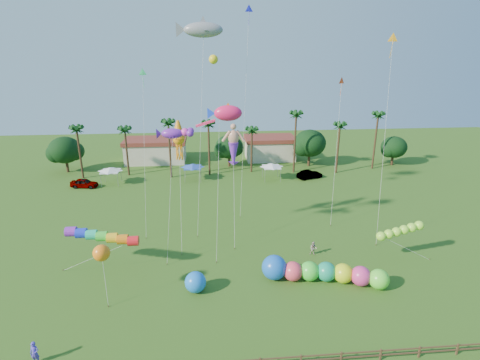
{
  "coord_description": "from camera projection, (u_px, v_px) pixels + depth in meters",
  "views": [
    {
      "loc": [
        -3.34,
        -26.95,
        21.66
      ],
      "look_at": [
        0.0,
        10.0,
        9.0
      ],
      "focal_mm": 28.0,
      "sensor_mm": 36.0,
      "label": 1
    }
  ],
  "objects": [
    {
      "name": "delta_kite_red",
      "position": [
        341.0,
        84.0,
        47.04
      ],
      "size": [
        1.77,
        4.08,
        18.81
      ],
      "color": "#E34219",
      "rests_on": "ground"
    },
    {
      "name": "delta_kite_yellow",
      "position": [
        393.0,
        43.0,
        41.07
      ],
      "size": [
        1.71,
        4.56,
        23.75
      ],
      "color": "orange",
      "rests_on": "ground"
    },
    {
      "name": "car_b",
      "position": [
        310.0,
        174.0,
        67.64
      ],
      "size": [
        4.89,
        2.98,
        1.52
      ],
      "primitive_type": "imported",
      "rotation": [
        0.0,
        0.0,
        1.89
      ],
      "color": "#4C4C54",
      "rests_on": "ground"
    },
    {
      "name": "green_worm",
      "position": [
        381.0,
        236.0,
        40.11
      ],
      "size": [
        8.62,
        1.41,
        3.6
      ],
      "color": "#A1F737",
      "rests_on": "ground"
    },
    {
      "name": "buildings_row",
      "position": [
        208.0,
        151.0,
        78.9
      ],
      "size": [
        35.0,
        7.0,
        4.0
      ],
      "color": "beige",
      "rests_on": "ground"
    },
    {
      "name": "spectator_b",
      "position": [
        313.0,
        248.0,
        42.01
      ],
      "size": [
        0.92,
        0.81,
        1.6
      ],
      "primitive_type": "imported",
      "rotation": [
        0.0,
        0.0,
        -0.3
      ],
      "color": "#AD9A90",
      "rests_on": "ground"
    },
    {
      "name": "delta_kite_blue",
      "position": [
        249.0,
        15.0,
        47.97
      ],
      "size": [
        2.2,
        5.05,
        27.51
      ],
      "color": "#161BCA",
      "rests_on": "ground"
    },
    {
      "name": "tent_row",
      "position": [
        192.0,
        166.0,
        65.53
      ],
      "size": [
        31.0,
        4.0,
        0.6
      ],
      "color": "white",
      "rests_on": "ground"
    },
    {
      "name": "shark_kite",
      "position": [
        203.0,
        30.0,
        44.22
      ],
      "size": [
        6.22,
        7.04,
        25.33
      ],
      "color": "gray",
      "rests_on": "ground"
    },
    {
      "name": "delta_kite_green",
      "position": [
        143.0,
        77.0,
        44.07
      ],
      "size": [
        1.07,
        4.76,
        19.95
      ],
      "color": "#35E182",
      "rests_on": "ground"
    },
    {
      "name": "orange_ball_kite",
      "position": [
        101.0,
        253.0,
        32.81
      ],
      "size": [
        1.49,
        1.68,
        5.75
      ],
      "color": "orange",
      "rests_on": "ground"
    },
    {
      "name": "caterpillar_inflatable",
      "position": [
        319.0,
        272.0,
        37.03
      ],
      "size": [
        12.27,
        5.05,
        2.52
      ],
      "rotation": [
        0.0,
        0.0,
        -0.24
      ],
      "color": "#F54059",
      "rests_on": "ground"
    },
    {
      "name": "merman_kite",
      "position": [
        233.0,
        148.0,
        44.52
      ],
      "size": [
        2.33,
        5.73,
        13.38
      ],
      "color": "tan",
      "rests_on": "ground"
    },
    {
      "name": "tree_line",
      "position": [
        242.0,
        146.0,
        73.08
      ],
      "size": [
        69.46,
        8.91,
        11.0
      ],
      "color": "#3A2819",
      "rests_on": "ground"
    },
    {
      "name": "car_a",
      "position": [
        84.0,
        183.0,
        63.17
      ],
      "size": [
        4.71,
        2.49,
        1.53
      ],
      "primitive_type": "imported",
      "rotation": [
        0.0,
        0.0,
        1.41
      ],
      "color": "#4C4C54",
      "rests_on": "ground"
    },
    {
      "name": "squid_kite",
      "position": [
        179.0,
        139.0,
        41.95
      ],
      "size": [
        1.96,
        5.0,
        14.67
      ],
      "color": "orange",
      "rests_on": "ground"
    },
    {
      "name": "blue_ball",
      "position": [
        195.0,
        282.0,
        35.48
      ],
      "size": [
        2.03,
        2.03,
        2.03
      ],
      "primitive_type": "sphere",
      "color": "blue",
      "rests_on": "ground"
    },
    {
      "name": "rainbow_tube",
      "position": [
        114.0,
        242.0,
        37.77
      ],
      "size": [
        9.61,
        2.27,
        4.07
      ],
      "color": "red",
      "rests_on": "ground"
    },
    {
      "name": "spectator_a",
      "position": [
        35.0,
        353.0,
        27.25
      ],
      "size": [
        0.72,
        0.52,
        1.83
      ],
      "primitive_type": "imported",
      "rotation": [
        0.0,
        0.0,
        -0.14
      ],
      "color": "#4C38C6",
      "rests_on": "ground"
    },
    {
      "name": "fish_kite",
      "position": [
        228.0,
        113.0,
        40.13
      ],
      "size": [
        4.75,
        5.88,
        16.45
      ],
      "color": "#FF1C5F",
      "rests_on": "ground"
    },
    {
      "name": "ground",
      "position": [
        250.0,
        314.0,
        32.68
      ],
      "size": [
        160.0,
        160.0,
        0.0
      ],
      "primitive_type": "plane",
      "color": "#285116",
      "rests_on": "ground"
    },
    {
      "name": "lobster_kite",
      "position": [
        172.0,
        134.0,
        38.81
      ],
      "size": [
        4.12,
        4.34,
        14.47
      ],
      "color": "purple",
      "rests_on": "ground"
    }
  ]
}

